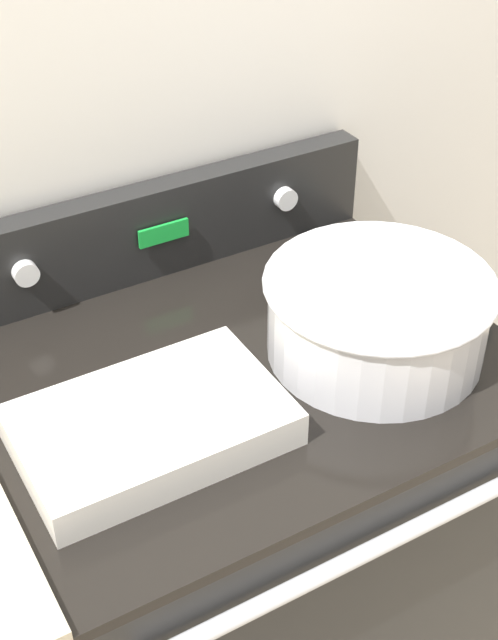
{
  "coord_description": "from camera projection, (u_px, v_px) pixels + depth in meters",
  "views": [
    {
      "loc": [
        -0.52,
        -0.59,
        1.76
      ],
      "look_at": [
        0.02,
        0.34,
        0.97
      ],
      "focal_mm": 50.0,
      "sensor_mm": 36.0,
      "label": 1
    }
  ],
  "objects": [
    {
      "name": "kitchen_wall",
      "position": [
        129.0,
        66.0,
        1.39
      ],
      "size": [
        8.0,
        0.05,
        2.5
      ],
      "color": "silver",
      "rests_on": "ground_plane"
    },
    {
      "name": "control_panel",
      "position": [
        156.0,
        229.0,
        1.5
      ],
      "size": [
        0.79,
        0.07,
        0.16
      ],
      "color": "black",
      "rests_on": "stove_range"
    },
    {
      "name": "casserole_dish",
      "position": [
        151.0,
        423.0,
        1.19
      ],
      "size": [
        0.36,
        0.23,
        0.05
      ],
      "color": "silver",
      "rests_on": "stove_range"
    },
    {
      "name": "mixing_bowl",
      "position": [
        378.0,
        311.0,
        1.32
      ],
      "size": [
        0.35,
        0.35,
        0.13
      ],
      "color": "silver",
      "rests_on": "stove_range"
    },
    {
      "name": "ladle",
      "position": [
        469.0,
        292.0,
        1.43
      ],
      "size": [
        0.08,
        0.29,
        0.08
      ],
      "color": "#7AB2C6",
      "rests_on": "stove_range"
    },
    {
      "name": "stove_range",
      "position": [
        244.0,
        555.0,
        1.61
      ],
      "size": [
        0.79,
        0.67,
        0.91
      ],
      "color": "black",
      "rests_on": "ground_plane"
    }
  ]
}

